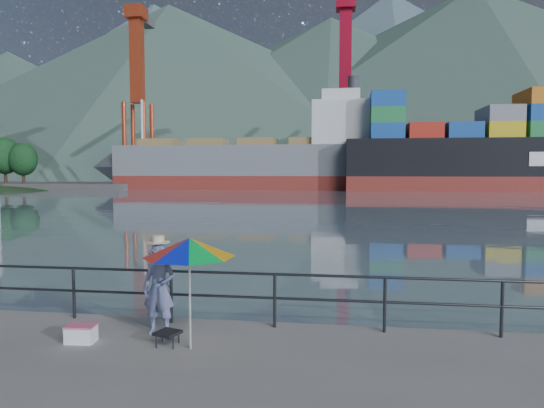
% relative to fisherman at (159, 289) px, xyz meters
% --- Properties ---
extents(harbor_water, '(500.00, 280.00, 0.00)m').
position_rel_fisherman_xyz_m(harbor_water, '(-1.01, 128.95, -0.81)').
color(harbor_water, slate).
rests_on(harbor_water, ground).
extents(far_dock, '(200.00, 40.00, 0.40)m').
position_rel_fisherman_xyz_m(far_dock, '(8.99, 91.95, -0.81)').
color(far_dock, '#514F4C').
rests_on(far_dock, ground).
extents(guardrail, '(22.00, 0.06, 1.03)m').
position_rel_fisherman_xyz_m(guardrail, '(-1.01, 0.65, -0.29)').
color(guardrail, '#2D3033').
rests_on(guardrail, ground).
extents(mountains, '(600.00, 332.80, 80.00)m').
position_rel_fisherman_xyz_m(mountains, '(37.81, 206.70, 34.74)').
color(mountains, '#385147').
rests_on(mountains, ground).
extents(port_cranes, '(116.00, 28.00, 38.40)m').
position_rel_fisherman_xyz_m(port_cranes, '(29.99, 82.95, 15.19)').
color(port_cranes, red).
rests_on(port_cranes, ground).
extents(container_stacks, '(58.00, 5.40, 7.80)m').
position_rel_fisherman_xyz_m(container_stacks, '(31.87, 92.27, 1.73)').
color(container_stacks, '#194CA5').
rests_on(container_stacks, ground).
extents(fisherman, '(0.62, 0.43, 1.63)m').
position_rel_fisherman_xyz_m(fisherman, '(0.00, 0.00, 0.00)').
color(fisherman, navy).
rests_on(fisherman, ground).
extents(beach_umbrella, '(1.87, 1.87, 1.83)m').
position_rel_fisherman_xyz_m(beach_umbrella, '(0.77, -0.63, 0.86)').
color(beach_umbrella, white).
rests_on(beach_umbrella, ground).
extents(folding_stool, '(0.47, 0.47, 0.24)m').
position_rel_fisherman_xyz_m(folding_stool, '(0.35, -0.53, -0.69)').
color(folding_stool, black).
rests_on(folding_stool, ground).
extents(cooler_bag, '(0.49, 0.34, 0.27)m').
position_rel_fisherman_xyz_m(cooler_bag, '(-1.17, -0.59, -0.68)').
color(cooler_bag, white).
rests_on(cooler_bag, ground).
extents(fishing_rod, '(0.17, 1.60, 1.13)m').
position_rel_fisherman_xyz_m(fishing_rod, '(-0.23, 0.75, -0.81)').
color(fishing_rod, black).
rests_on(fishing_rod, ground).
extents(bulk_carrier, '(45.81, 7.93, 14.50)m').
position_rel_fisherman_xyz_m(bulk_carrier, '(-9.47, 72.13, 3.40)').
color(bulk_carrier, maroon).
rests_on(bulk_carrier, ground).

